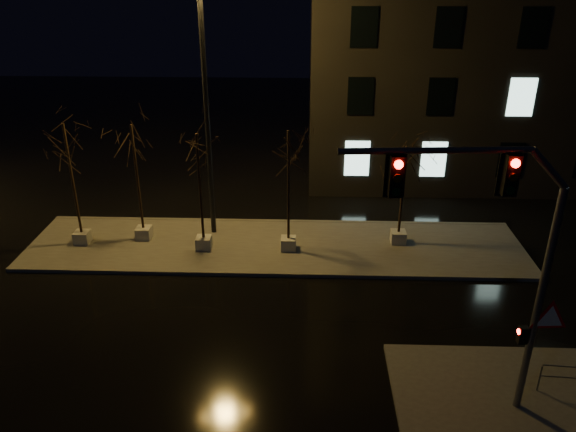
{
  "coord_description": "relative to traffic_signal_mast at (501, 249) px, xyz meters",
  "views": [
    {
      "loc": [
        1.34,
        -16.22,
        11.82
      ],
      "look_at": [
        0.66,
        3.31,
        2.8
      ],
      "focal_mm": 35.0,
      "sensor_mm": 36.0,
      "label": 1
    }
  ],
  "objects": [
    {
      "name": "median",
      "position": [
        -6.2,
        9.76,
        -5.17
      ],
      "size": [
        22.0,
        5.0,
        0.15
      ],
      "primitive_type": "cube",
      "color": "#4C4A44",
      "rests_on": "ground"
    },
    {
      "name": "streetlight_main",
      "position": [
        -9.16,
        10.96,
        1.41
      ],
      "size": [
        2.8,
        0.97,
        11.27
      ],
      "rotation": [
        0.0,
        0.0,
        0.24
      ],
      "color": "black",
      "rests_on": "median"
    },
    {
      "name": "tree_3",
      "position": [
        -5.61,
        9.35,
        -0.9
      ],
      "size": [
        1.8,
        1.8,
        5.52
      ],
      "color": "#A7A69C",
      "rests_on": "median"
    },
    {
      "name": "ground",
      "position": [
        -6.2,
        3.76,
        -5.24
      ],
      "size": [
        90.0,
        90.0,
        0.0
      ],
      "primitive_type": "plane",
      "color": "black",
      "rests_on": "ground"
    },
    {
      "name": "tree_1",
      "position": [
        -12.23,
        10.16,
        -0.94
      ],
      "size": [
        1.8,
        1.8,
        5.47
      ],
      "color": "#A7A69C",
      "rests_on": "median"
    },
    {
      "name": "tree_0",
      "position": [
        -14.87,
        9.63,
        -0.8
      ],
      "size": [
        1.8,
        1.8,
        5.65
      ],
      "color": "#A7A69C",
      "rests_on": "median"
    },
    {
      "name": "sidewalk_corner",
      "position": [
        1.3,
        0.26,
        -5.17
      ],
      "size": [
        7.0,
        5.0,
        0.15
      ],
      "primitive_type": "cube",
      "color": "#4C4A44",
      "rests_on": "ground"
    },
    {
      "name": "building",
      "position": [
        7.8,
        21.76,
        2.26
      ],
      "size": [
        25.0,
        12.0,
        15.0
      ],
      "primitive_type": "cube",
      "color": "black",
      "rests_on": "ground"
    },
    {
      "name": "tree_4",
      "position": [
        -0.7,
        10.16,
        -1.58
      ],
      "size": [
        1.8,
        1.8,
        4.63
      ],
      "color": "#A7A69C",
      "rests_on": "median"
    },
    {
      "name": "traffic_signal_mast",
      "position": [
        0.0,
        0.0,
        0.0
      ],
      "size": [
        6.35,
        0.53,
        7.75
      ],
      "rotation": [
        0.0,
        0.0,
        0.06
      ],
      "color": "#56585E",
      "rests_on": "sidewalk_corner"
    },
    {
      "name": "tree_2",
      "position": [
        -9.33,
        9.29,
        -1.02
      ],
      "size": [
        1.8,
        1.8,
        5.36
      ],
      "color": "#A7A69C",
      "rests_on": "median"
    }
  ]
}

